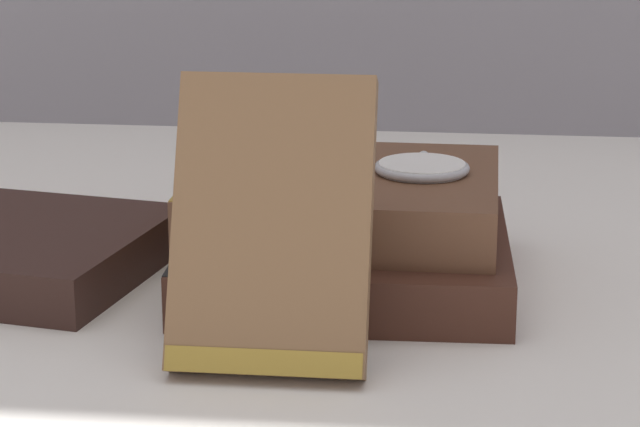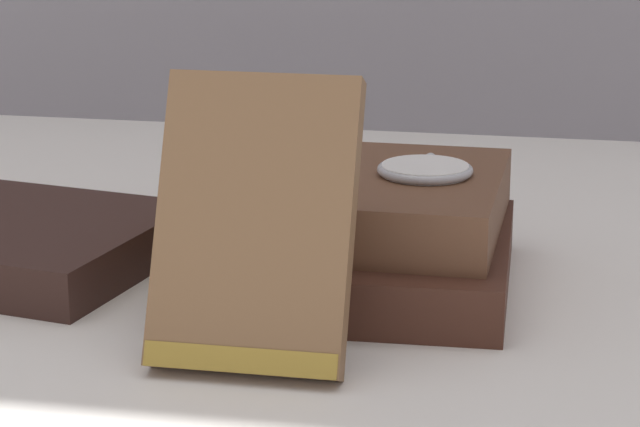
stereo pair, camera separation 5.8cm
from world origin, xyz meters
name	(u,v)px [view 1 (the left image)]	position (x,y,z in m)	size (l,w,h in m)	color
ground_plane	(260,290)	(0.00, 0.00, 0.00)	(3.00, 3.00, 0.00)	white
book_flat_bottom	(339,258)	(0.04, 0.02, 0.02)	(0.19, 0.18, 0.03)	#422319
book_flat_top	(338,199)	(0.04, 0.03, 0.05)	(0.17, 0.16, 0.03)	brown
book_leaning_front	(272,235)	(0.02, -0.10, 0.06)	(0.09, 0.07, 0.14)	brown
pocket_watch	(422,168)	(0.09, 0.03, 0.07)	(0.05, 0.06, 0.01)	white
reading_glasses	(236,205)	(-0.04, 0.17, 0.00)	(0.10, 0.05, 0.00)	#ADADB2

